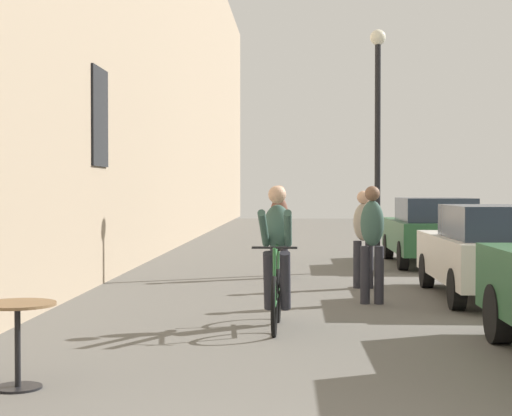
{
  "coord_description": "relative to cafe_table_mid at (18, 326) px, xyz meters",
  "views": [
    {
      "loc": [
        0.19,
        -3.53,
        1.67
      ],
      "look_at": [
        -0.59,
        12.98,
        1.3
      ],
      "focal_mm": 59.29,
      "sensor_mm": 36.0,
      "label": 1
    }
  ],
  "objects": [
    {
      "name": "parked_car_second",
      "position": [
        5.29,
        5.99,
        0.22
      ],
      "size": [
        1.71,
        4.01,
        1.43
      ],
      "color": "beige",
      "rests_on": "ground_plane"
    },
    {
      "name": "pedestrian_far",
      "position": [
        2.01,
        8.9,
        0.46
      ],
      "size": [
        0.37,
        0.29,
        1.74
      ],
      "color": "#26262D",
      "rests_on": "ground_plane"
    },
    {
      "name": "pedestrian_mid",
      "position": [
        3.45,
        7.3,
        0.4
      ],
      "size": [
        0.34,
        0.24,
        1.64
      ],
      "color": "#26262D",
      "rests_on": "ground_plane"
    },
    {
      "name": "cafe_table_mid",
      "position": [
        0.0,
        0.0,
        0.0
      ],
      "size": [
        0.64,
        0.64,
        0.72
      ],
      "color": "black",
      "rests_on": "ground_plane"
    },
    {
      "name": "street_lamp",
      "position": [
        3.98,
        10.34,
        2.59
      ],
      "size": [
        0.32,
        0.32,
        4.9
      ],
      "color": "black",
      "rests_on": "ground_plane"
    },
    {
      "name": "pedestrian_near",
      "position": [
        3.43,
        5.36,
        0.44
      ],
      "size": [
        0.35,
        0.26,
        1.71
      ],
      "color": "#26262D",
      "rests_on": "ground_plane"
    },
    {
      "name": "parked_car_third",
      "position": [
        5.31,
        11.78,
        0.24
      ],
      "size": [
        1.76,
        4.15,
        1.48
      ],
      "color": "#23512D",
      "rests_on": "ground_plane"
    },
    {
      "name": "cyclist_on_bicycle",
      "position": [
        2.09,
        3.27,
        0.29
      ],
      "size": [
        0.52,
        1.76,
        1.74
      ],
      "color": "black",
      "rests_on": "ground_plane"
    },
    {
      "name": "building_facade_left",
      "position": [
        -1.32,
        10.61,
        5.01
      ],
      "size": [
        0.54,
        68.0,
        11.06
      ],
      "color": "tan",
      "rests_on": "ground_plane"
    }
  ]
}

